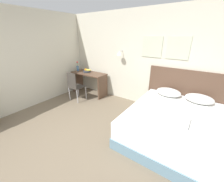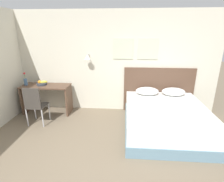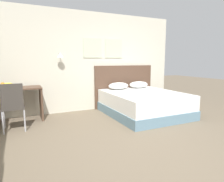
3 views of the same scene
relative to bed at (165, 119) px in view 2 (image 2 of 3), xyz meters
name	(u,v)px [view 2 (image 2 of 3)]	position (x,y,z in m)	size (l,w,h in m)	color
wall_back	(110,63)	(-1.32, 1.10, 1.05)	(5.68, 0.31, 2.65)	beige
bed	(165,119)	(0.00, 0.00, 0.00)	(1.74, 2.02, 0.57)	#66899E
headboard	(158,90)	(0.00, 1.04, 0.33)	(1.86, 0.06, 1.22)	brown
pillow_left	(147,91)	(-0.33, 0.76, 0.38)	(0.58, 0.39, 0.19)	white
pillow_right	(173,92)	(0.33, 0.76, 0.38)	(0.58, 0.39, 0.19)	white
folded_towel_near_foot	(175,112)	(0.11, -0.30, 0.32)	(0.35, 0.35, 0.06)	white
desk	(47,94)	(-2.99, 0.72, 0.26)	(1.24, 0.53, 0.77)	brown
desk_chair	(35,103)	(-2.97, 0.02, 0.26)	(0.41, 0.41, 0.94)	#3D3833
fruit_bowl	(42,83)	(-3.10, 0.75, 0.54)	(0.28, 0.26, 0.13)	#333842
flower_vase	(25,81)	(-3.51, 0.70, 0.61)	(0.09, 0.09, 0.34)	#4C7099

